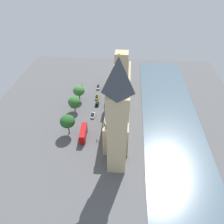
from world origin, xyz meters
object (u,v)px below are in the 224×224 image
object	(u,v)px
double_decker_bus_leading	(83,133)
plane_tree_by_river_gate	(68,121)
pedestrian_trailing	(104,105)
pedestrian_corner	(97,140)
street_lamp_slot_10	(82,86)
clock_tower	(117,119)
car_white_near_tower	(93,115)
car_black_far_end	(97,104)
car_yellow_cab_kerbside	(97,97)
plane_tree_midblock	(79,91)
plane_tree_under_trees	(74,102)
parliament_building	(120,95)
car_silver_opposite_hall	(98,87)

from	to	relation	value
double_decker_bus_leading	plane_tree_by_river_gate	bearing A→B (deg)	-17.77
pedestrian_trailing	pedestrian_corner	xyz separation A→B (m)	(0.36, 27.67, -0.07)
pedestrian_trailing	street_lamp_slot_10	bearing A→B (deg)	170.60
clock_tower	street_lamp_slot_10	world-z (taller)	clock_tower
car_white_near_tower	car_black_far_end	bearing A→B (deg)	85.40
car_yellow_cab_kerbside	double_decker_bus_leading	bearing A→B (deg)	-94.07
pedestrian_corner	plane_tree_midblock	size ratio (longest dim) A/B	0.16
car_yellow_cab_kerbside	plane_tree_under_trees	xyz separation A→B (m)	(10.14, 13.45, 5.09)
parliament_building	pedestrian_trailing	world-z (taller)	parliament_building
double_decker_bus_leading	plane_tree_under_trees	bearing A→B (deg)	-70.41
car_silver_opposite_hall	plane_tree_midblock	bearing A→B (deg)	54.77
car_white_near_tower	plane_tree_midblock	xyz separation A→B (m)	(10.01, -14.64, 5.54)
plane_tree_midblock	plane_tree_under_trees	distance (m)	10.61
pedestrian_trailing	car_white_near_tower	bearing A→B (deg)	-84.88
car_yellow_cab_kerbside	car_white_near_tower	bearing A→B (deg)	-90.46
parliament_building	plane_tree_by_river_gate	distance (m)	32.30
car_yellow_cab_kerbside	double_decker_bus_leading	distance (m)	33.55
plane_tree_under_trees	plane_tree_midblock	bearing A→B (deg)	-91.74
car_black_far_end	pedestrian_trailing	distance (m)	4.29
pedestrian_trailing	plane_tree_by_river_gate	size ratio (longest dim) A/B	0.16
clock_tower	plane_tree_by_river_gate	size ratio (longest dim) A/B	4.55
parliament_building	pedestrian_corner	size ratio (longest dim) A/B	44.92
car_yellow_cab_kerbside	parliament_building	bearing A→B (deg)	-33.52
double_decker_bus_leading	pedestrian_corner	size ratio (longest dim) A/B	7.11
pedestrian_trailing	double_decker_bus_leading	bearing A→B (deg)	-72.69
clock_tower	street_lamp_slot_10	distance (m)	62.94
car_yellow_cab_kerbside	pedestrian_corner	bearing A→B (deg)	-83.33
car_yellow_cab_kerbside	pedestrian_trailing	size ratio (longest dim) A/B	2.76
clock_tower	car_white_near_tower	size ratio (longest dim) A/B	10.53
clock_tower	car_white_near_tower	xyz separation A→B (m)	(14.55, -31.47, -23.80)
plane_tree_midblock	plane_tree_under_trees	xyz separation A→B (m)	(0.32, 10.59, -0.45)
car_black_far_end	plane_tree_under_trees	xyz separation A→B (m)	(11.13, 6.42, 5.09)
car_silver_opposite_hall	car_white_near_tower	size ratio (longest dim) A/B	1.08
street_lamp_slot_10	pedestrian_trailing	bearing A→B (deg)	138.17
clock_tower	parliament_building	bearing A→B (deg)	-88.64
car_yellow_cab_kerbside	plane_tree_midblock	distance (m)	11.63
plane_tree_by_river_gate	street_lamp_slot_10	bearing A→B (deg)	-89.08
clock_tower	double_decker_bus_leading	distance (m)	31.60
double_decker_bus_leading	plane_tree_under_trees	size ratio (longest dim) A/B	1.21
car_yellow_cab_kerbside	car_silver_opposite_hall	bearing A→B (deg)	92.75
pedestrian_trailing	clock_tower	bearing A→B (deg)	-44.51
pedestrian_trailing	plane_tree_midblock	bearing A→B (deg)	-165.78
plane_tree_under_trees	plane_tree_by_river_gate	size ratio (longest dim) A/B	0.83
pedestrian_trailing	car_silver_opposite_hall	bearing A→B (deg)	139.59
parliament_building	double_decker_bus_leading	size ratio (longest dim) A/B	6.31
parliament_building	plane_tree_under_trees	bearing A→B (deg)	11.09
pedestrian_trailing	plane_tree_under_trees	size ratio (longest dim) A/B	0.19
car_yellow_cab_kerbside	street_lamp_slot_10	world-z (taller)	street_lamp_slot_10
parliament_building	clock_tower	world-z (taller)	clock_tower
street_lamp_slot_10	car_yellow_cab_kerbside	bearing A→B (deg)	150.30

